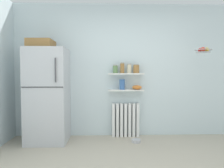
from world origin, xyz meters
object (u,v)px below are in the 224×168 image
(shelf_bowl, at_px, (137,87))
(pet_food_bowl, at_px, (136,141))
(refrigerator, at_px, (48,93))
(storage_jar_1, at_px, (122,68))
(radiator, at_px, (125,120))
(storage_jar_0, at_px, (115,69))
(storage_jar_2, at_px, (129,68))
(vase, at_px, (122,84))
(hanging_fruit_basket, at_px, (203,50))
(storage_jar_3, at_px, (136,69))

(shelf_bowl, relative_size, pet_food_bowl, 1.12)
(refrigerator, relative_size, pet_food_bowl, 10.99)
(storage_jar_1, height_order, shelf_bowl, storage_jar_1)
(radiator, bearing_deg, shelf_bowl, -7.84)
(refrigerator, xyz_separation_m, storage_jar_0, (1.23, 0.22, 0.45))
(storage_jar_2, relative_size, vase, 0.93)
(refrigerator, bearing_deg, shelf_bowl, 7.62)
(storage_jar_1, height_order, hanging_fruit_basket, hanging_fruit_basket)
(storage_jar_1, xyz_separation_m, storage_jar_2, (0.14, -0.00, -0.01))
(radiator, height_order, hanging_fruit_basket, hanging_fruit_basket)
(storage_jar_3, height_order, hanging_fruit_basket, hanging_fruit_basket)
(storage_jar_0, xyz_separation_m, pet_food_bowl, (0.36, -0.32, -1.30))
(hanging_fruit_basket, bearing_deg, storage_jar_1, 165.39)
(refrigerator, bearing_deg, storage_jar_1, 9.18)
(storage_jar_2, xyz_separation_m, shelf_bowl, (0.15, 0.00, -0.36))
(storage_jar_0, relative_size, storage_jar_1, 0.78)
(storage_jar_2, bearing_deg, vase, 180.00)
(storage_jar_3, bearing_deg, hanging_fruit_basket, -17.90)
(radiator, height_order, storage_jar_3, storage_jar_3)
(storage_jar_2, bearing_deg, storage_jar_3, 0.00)
(shelf_bowl, bearing_deg, refrigerator, -172.38)
(storage_jar_3, height_order, pet_food_bowl, storage_jar_3)
(storage_jar_0, relative_size, hanging_fruit_basket, 0.56)
(shelf_bowl, bearing_deg, radiator, 172.16)
(storage_jar_2, xyz_separation_m, hanging_fruit_basket, (1.27, -0.37, 0.31))
(storage_jar_0, xyz_separation_m, hanging_fruit_basket, (1.54, -0.37, 0.33))
(vase, xyz_separation_m, shelf_bowl, (0.29, 0.00, -0.06))
(vase, distance_m, shelf_bowl, 0.29)
(storage_jar_3, bearing_deg, pet_food_bowl, -97.60)
(storage_jar_1, xyz_separation_m, storage_jar_3, (0.27, 0.00, -0.02))
(shelf_bowl, bearing_deg, storage_jar_1, 180.00)
(vase, bearing_deg, storage_jar_0, 180.00)
(refrigerator, relative_size, storage_jar_2, 9.96)
(radiator, distance_m, shelf_bowl, 0.68)
(storage_jar_0, height_order, shelf_bowl, storage_jar_0)
(refrigerator, bearing_deg, storage_jar_3, 7.69)
(storage_jar_2, distance_m, shelf_bowl, 0.39)
(storage_jar_0, height_order, storage_jar_2, storage_jar_2)
(storage_jar_3, xyz_separation_m, vase, (-0.27, 0.00, -0.30))
(hanging_fruit_basket, bearing_deg, shelf_bowl, 161.87)
(radiator, relative_size, shelf_bowl, 3.45)
(storage_jar_2, bearing_deg, storage_jar_1, 180.00)
(storage_jar_0, xyz_separation_m, storage_jar_1, (0.14, 0.00, 0.02))
(pet_food_bowl, xyz_separation_m, hanging_fruit_basket, (1.17, -0.04, 1.62))
(refrigerator, distance_m, shelf_bowl, 1.67)
(radiator, relative_size, pet_food_bowl, 3.88)
(radiator, height_order, vase, vase)
(storage_jar_0, xyz_separation_m, storage_jar_2, (0.27, -0.00, 0.01))
(storage_jar_1, bearing_deg, radiator, 23.94)
(radiator, xyz_separation_m, hanging_fruit_basket, (1.33, -0.40, 1.32))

